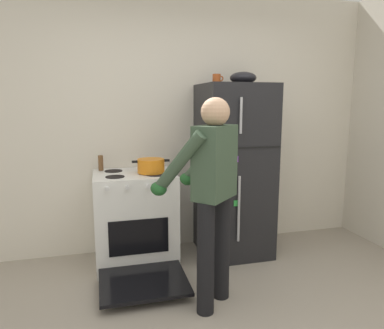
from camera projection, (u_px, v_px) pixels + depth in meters
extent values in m
cube|color=silver|center=(175.00, 123.00, 3.81)|extent=(6.00, 0.10, 2.70)
cube|color=black|center=(234.00, 171.00, 3.67)|extent=(0.68, 0.68, 1.74)
cube|color=black|center=(248.00, 148.00, 3.29)|extent=(0.67, 0.01, 0.01)
cylinder|color=#B7B7BC|center=(239.00, 209.00, 3.35)|extent=(0.02, 0.02, 0.63)
cylinder|color=#B7B7BC|center=(241.00, 115.00, 3.20)|extent=(0.02, 0.02, 0.33)
cube|color=green|center=(236.00, 203.00, 3.35)|extent=(0.04, 0.01, 0.06)
cube|color=purple|center=(236.00, 159.00, 3.28)|extent=(0.04, 0.01, 0.06)
cube|color=white|center=(135.00, 218.00, 3.48)|extent=(0.76, 0.64, 0.90)
cube|color=black|center=(139.00, 237.00, 3.18)|extent=(0.53, 0.01, 0.32)
cylinder|color=black|center=(115.00, 177.00, 3.22)|extent=(0.17, 0.17, 0.01)
cylinder|color=black|center=(155.00, 175.00, 3.31)|extent=(0.17, 0.17, 0.01)
cylinder|color=black|center=(114.00, 171.00, 3.49)|extent=(0.17, 0.17, 0.01)
cylinder|color=black|center=(151.00, 169.00, 3.59)|extent=(0.17, 0.17, 0.01)
cylinder|color=silver|center=(107.00, 189.00, 3.03)|extent=(0.04, 0.03, 0.04)
cylinder|color=silver|center=(127.00, 188.00, 3.07)|extent=(0.04, 0.03, 0.04)
cylinder|color=silver|center=(148.00, 186.00, 3.12)|extent=(0.04, 0.03, 0.04)
cylinder|color=silver|center=(167.00, 185.00, 3.16)|extent=(0.04, 0.03, 0.04)
cube|color=black|center=(144.00, 282.00, 2.96)|extent=(0.72, 0.57, 0.05)
cylinder|color=black|center=(206.00, 259.00, 2.62)|extent=(0.13, 0.13, 0.86)
cylinder|color=black|center=(221.00, 247.00, 2.84)|extent=(0.13, 0.13, 0.86)
cube|color=#384C38|center=(215.00, 162.00, 2.61)|extent=(0.40, 0.39, 0.54)
sphere|color=tan|center=(215.00, 112.00, 2.55)|extent=(0.21, 0.21, 0.21)
sphere|color=#373737|center=(215.00, 117.00, 2.55)|extent=(0.15, 0.15, 0.15)
cylinder|color=#384C38|center=(179.00, 163.00, 2.53)|extent=(0.37, 0.38, 0.48)
cylinder|color=#384C38|center=(206.00, 156.00, 2.87)|extent=(0.37, 0.38, 0.48)
ellipsoid|color=#1E5123|center=(159.00, 189.00, 2.66)|extent=(0.12, 0.18, 0.10)
ellipsoid|color=#1E5123|center=(187.00, 179.00, 3.00)|extent=(0.12, 0.18, 0.10)
cylinder|color=orange|center=(151.00, 166.00, 3.38)|extent=(0.26, 0.26, 0.13)
cube|color=black|center=(135.00, 162.00, 3.34)|extent=(0.05, 0.03, 0.02)
cube|color=black|center=(167.00, 160.00, 3.41)|extent=(0.05, 0.03, 0.02)
cylinder|color=#B24C1E|center=(217.00, 79.00, 3.51)|extent=(0.08, 0.08, 0.10)
torus|color=#B24C1E|center=(221.00, 79.00, 3.52)|extent=(0.06, 0.01, 0.06)
cylinder|color=brown|center=(101.00, 163.00, 3.50)|extent=(0.05, 0.05, 0.15)
ellipsoid|color=black|center=(243.00, 78.00, 3.53)|extent=(0.26, 0.26, 0.12)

